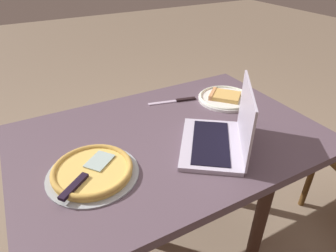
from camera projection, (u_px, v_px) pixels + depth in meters
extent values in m
plane|color=#87735D|center=(169.00, 245.00, 1.58)|extent=(12.00, 12.00, 0.00)
cube|color=#54434F|center=(169.00, 139.00, 1.20)|extent=(1.24, 0.84, 0.04)
cylinder|color=#372219|center=(260.00, 221.00, 1.29)|extent=(0.06, 0.06, 0.69)
cylinder|color=#372219|center=(91.00, 183.00, 1.49)|extent=(0.06, 0.06, 0.69)
cylinder|color=#372219|center=(189.00, 150.00, 1.74)|extent=(0.06, 0.06, 0.69)
cube|color=#BAB1C8|center=(211.00, 144.00, 1.12)|extent=(0.38, 0.40, 0.02)
cube|color=black|center=(211.00, 142.00, 1.11)|extent=(0.28, 0.32, 0.00)
cube|color=#BAB1C8|center=(246.00, 118.00, 1.04)|extent=(0.20, 0.27, 0.24)
cube|color=black|center=(245.00, 118.00, 1.04)|extent=(0.18, 0.24, 0.21)
cylinder|color=white|center=(225.00, 99.00, 1.45)|extent=(0.27, 0.27, 0.01)
torus|color=white|center=(225.00, 97.00, 1.44)|extent=(0.26, 0.26, 0.01)
cube|color=tan|center=(225.00, 96.00, 1.44)|extent=(0.18, 0.18, 0.02)
cube|color=tan|center=(213.00, 94.00, 1.46)|extent=(0.10, 0.09, 0.03)
cylinder|color=#9CA3AB|center=(93.00, 174.00, 0.98)|extent=(0.31, 0.31, 0.01)
cylinder|color=#E0B859|center=(93.00, 171.00, 0.98)|extent=(0.27, 0.27, 0.02)
torus|color=gold|center=(92.00, 169.00, 0.97)|extent=(0.27, 0.27, 0.02)
cube|color=#A5BEB9|center=(99.00, 161.00, 1.00)|extent=(0.12, 0.11, 0.00)
cube|color=black|center=(74.00, 186.00, 0.90)|extent=(0.11, 0.09, 0.01)
cube|color=silver|center=(166.00, 102.00, 1.43)|extent=(0.18, 0.06, 0.00)
cube|color=black|center=(186.00, 99.00, 1.45)|extent=(0.10, 0.04, 0.01)
cylinder|color=#543718|center=(309.00, 180.00, 1.72)|extent=(0.03, 0.03, 0.42)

